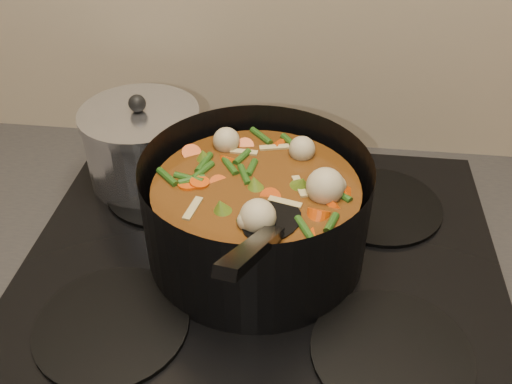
# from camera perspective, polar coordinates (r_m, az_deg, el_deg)

# --- Properties ---
(stovetop) EXTENTS (0.62, 0.54, 0.03)m
(stovetop) POSITION_cam_1_polar(r_m,az_deg,el_deg) (0.76, 0.53, -7.23)
(stovetop) COLOR black
(stovetop) RESTS_ON counter
(stockpot) EXTENTS (0.36, 0.43, 0.21)m
(stockpot) POSITION_cam_1_polar(r_m,az_deg,el_deg) (0.72, 0.02, -2.06)
(stockpot) COLOR black
(stockpot) RESTS_ON stovetop
(saucepan) EXTENTS (0.18, 0.18, 0.14)m
(saucepan) POSITION_cam_1_polar(r_m,az_deg,el_deg) (0.88, -11.22, 4.61)
(saucepan) COLOR silver
(saucepan) RESTS_ON stovetop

